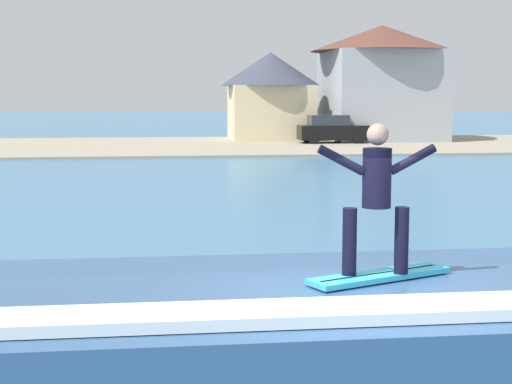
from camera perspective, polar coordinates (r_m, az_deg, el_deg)
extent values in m
cube|color=#31537E|center=(9.11, 3.78, -10.01)|extent=(10.23, 3.85, 1.00)
cube|color=#31537E|center=(8.51, 4.42, -7.39)|extent=(8.70, 1.73, 0.11)
cube|color=white|center=(7.78, 5.56, -8.69)|extent=(9.21, 0.69, 0.12)
cube|color=#33A5CC|center=(8.94, 9.02, -6.05)|extent=(1.79, 1.08, 0.06)
cube|color=black|center=(8.93, 9.02, -5.88)|extent=(1.51, 0.69, 0.01)
cylinder|color=black|center=(8.72, 6.85, -3.62)|extent=(0.16, 0.16, 0.75)
cylinder|color=black|center=(8.88, 10.58, -3.49)|extent=(0.16, 0.16, 0.75)
cylinder|color=black|center=(8.69, 8.82, 1.02)|extent=(0.32, 0.32, 0.66)
sphere|color=tan|center=(8.65, 8.88, 4.18)|extent=(0.24, 0.24, 0.24)
cylinder|color=black|center=(8.57, 6.25, 2.33)|extent=(0.53, 0.10, 0.34)
cylinder|color=black|center=(8.79, 11.38, 2.35)|extent=(0.53, 0.10, 0.34)
cube|color=gray|center=(47.33, -4.44, 3.40)|extent=(120.00, 16.89, 0.12)
cube|color=black|center=(49.19, 5.66, 4.35)|extent=(4.35, 1.79, 0.90)
cube|color=#262D38|center=(49.08, 5.30, 5.25)|extent=(2.39, 1.61, 0.64)
cylinder|color=black|center=(50.45, 6.99, 3.89)|extent=(0.64, 0.22, 0.64)
cylinder|color=black|center=(48.63, 7.53, 3.76)|extent=(0.64, 0.22, 0.64)
cylinder|color=black|center=(49.85, 3.83, 3.89)|extent=(0.64, 0.22, 0.64)
cylinder|color=black|center=(48.00, 4.25, 3.76)|extent=(0.64, 0.22, 0.64)
cube|color=#9EA3AD|center=(53.41, 9.10, 6.90)|extent=(7.18, 7.69, 5.98)
cone|color=brown|center=(53.54, 9.19, 11.03)|extent=(9.54, 9.54, 1.72)
cube|color=beige|center=(52.80, 1.05, 5.77)|extent=(5.35, 5.37, 3.73)
cone|color=#383D4C|center=(52.80, 1.06, 8.99)|extent=(6.66, 6.66, 2.20)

